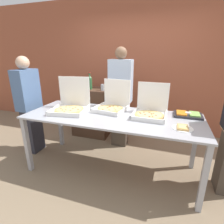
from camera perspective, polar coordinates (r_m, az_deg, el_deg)
The scene contains 13 objects.
ground_plane at distance 2.83m, azimuth 0.00°, elevation -17.90°, with size 16.00×16.00×0.00m, color #847056.
brick_wall_behind at distance 3.93m, azimuth 8.04°, elevation 14.31°, with size 10.00×0.06×2.80m.
buffet_table at distance 2.45m, azimuth 0.00°, elevation -3.10°, with size 2.42×0.93×0.87m.
pizza_box_near_left at distance 2.68m, azimuth -13.32°, elevation 2.25°, with size 0.56×0.57×0.48m.
pizza_box_near_right at distance 2.44m, azimuth 12.38°, elevation 0.51°, with size 0.45×0.47×0.43m.
pizza_box_far_left at distance 2.65m, azimuth 0.01°, elevation 2.42°, with size 0.50×0.51×0.44m.
paper_plate_front_left at distance 2.15m, azimuth 22.08°, elevation -4.76°, with size 0.23×0.23×0.03m.
veggie_tray at distance 2.60m, azimuth 23.52°, elevation -0.79°, with size 0.37×0.26×0.05m.
sideboard_podium at distance 3.75m, azimuth -6.47°, elevation 0.12°, with size 0.75×0.53×1.00m.
soda_bottle at distance 3.54m, azimuth -7.26°, elevation 9.70°, with size 0.09×0.09×0.33m.
soda_can_silver at distance 3.39m, azimuth -3.13°, elevation 8.04°, with size 0.07×0.07×0.12m.
person_guest_plaid at distance 3.15m, azimuth 2.73°, elevation 4.90°, with size 0.40×0.22×1.79m.
person_guest_cap at distance 3.26m, azimuth -25.42°, elevation 2.15°, with size 0.22×0.40×1.65m.
Camera 1 is at (0.71, -2.16, 1.68)m, focal length 28.00 mm.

